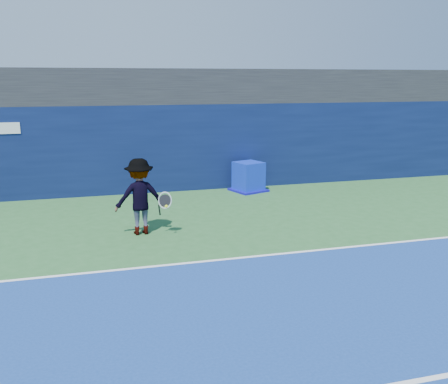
{
  "coord_description": "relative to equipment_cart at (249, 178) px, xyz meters",
  "views": [
    {
      "loc": [
        -2.82,
        -6.89,
        3.84
      ],
      "look_at": [
        0.57,
        5.2,
        1.0
      ],
      "focal_mm": 40.0,
      "sensor_mm": 36.0,
      "label": 1
    }
  ],
  "objects": [
    {
      "name": "back_wall_assembly",
      "position": [
        -2.65,
        1.1,
        1.03
      ],
      "size": [
        36.0,
        1.03,
        3.0
      ],
      "color": "#0B163E",
      "rests_on": "ground"
    },
    {
      "name": "equipment_cart",
      "position": [
        0.0,
        0.0,
        0.0
      ],
      "size": [
        1.36,
        1.36,
        1.03
      ],
      "color": "#0D26BA",
      "rests_on": "ground"
    },
    {
      "name": "baseline",
      "position": [
        -2.64,
        -6.4,
        -0.46
      ],
      "size": [
        24.0,
        0.1,
        0.01
      ],
      "primitive_type": "cube",
      "color": "white",
      "rests_on": "ground"
    },
    {
      "name": "tennis_ball",
      "position": [
        -3.63,
        -4.52,
        0.34
      ],
      "size": [
        0.08,
        0.08,
        0.08
      ],
      "color": "#C7D818",
      "rests_on": "ground"
    },
    {
      "name": "stadium_band",
      "position": [
        -2.64,
        2.1,
        3.13
      ],
      "size": [
        36.0,
        3.0,
        1.2
      ],
      "primitive_type": "cube",
      "color": "#222227",
      "rests_on": "back_wall_assembly"
    },
    {
      "name": "tennis_player",
      "position": [
        -4.21,
        -3.98,
        0.5
      ],
      "size": [
        1.41,
        0.8,
        1.93
      ],
      "color": "white",
      "rests_on": "ground"
    },
    {
      "name": "ground",
      "position": [
        -2.64,
        -9.4,
        -0.47
      ],
      "size": [
        80.0,
        80.0,
        0.0
      ],
      "primitive_type": "plane",
      "color": "#2C612E",
      "rests_on": "ground"
    }
  ]
}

